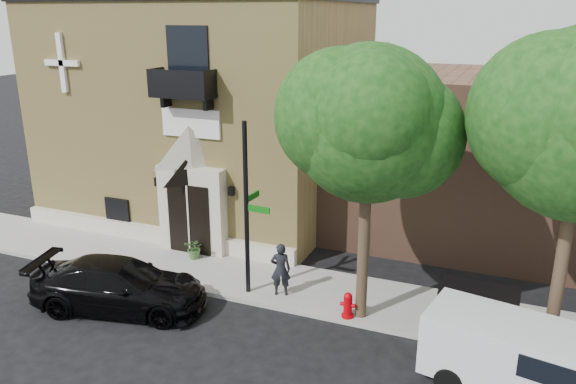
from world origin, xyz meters
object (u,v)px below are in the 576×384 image
object	(u,v)px
cargo_van	(532,361)
fire_hydrant	(348,305)
street_sign	(247,209)
dumpster	(477,311)
pedestrian_near	(281,269)
black_sedan	(120,285)

from	to	relation	value
cargo_van	fire_hydrant	bearing A→B (deg)	171.48
street_sign	dumpster	xyz separation A→B (m)	(6.87, 0.14, -2.07)
fire_hydrant	dumpster	distance (m)	3.56
cargo_van	pedestrian_near	xyz separation A→B (m)	(-7.19, 2.26, -0.01)
fire_hydrant	dumpster	xyz separation A→B (m)	(3.51, 0.49, 0.30)
black_sedan	dumpster	size ratio (longest dim) A/B	2.53
fire_hydrant	pedestrian_near	world-z (taller)	pedestrian_near
dumpster	cargo_van	bearing A→B (deg)	-56.89
dumpster	pedestrian_near	bearing A→B (deg)	-178.56
black_sedan	dumpster	bearing A→B (deg)	-89.72
black_sedan	street_sign	distance (m)	4.47
fire_hydrant	black_sedan	bearing A→B (deg)	-164.23
dumpster	pedestrian_near	xyz separation A→B (m)	(-5.85, 0.05, 0.18)
fire_hydrant	cargo_van	bearing A→B (deg)	-19.50
cargo_van	dumpster	world-z (taller)	cargo_van
pedestrian_near	black_sedan	bearing A→B (deg)	9.92
cargo_van	pedestrian_near	size ratio (longest dim) A/B	2.75
fire_hydrant	pedestrian_near	bearing A→B (deg)	167.02
street_sign	fire_hydrant	world-z (taller)	street_sign
dumpster	fire_hydrant	bearing A→B (deg)	-170.13
cargo_van	pedestrian_near	distance (m)	7.54
pedestrian_near	street_sign	bearing A→B (deg)	-8.96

